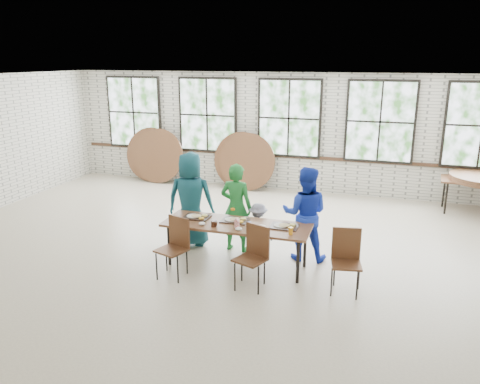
# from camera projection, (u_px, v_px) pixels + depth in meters

# --- Properties ---
(room) EXTENTS (12.00, 12.00, 12.00)m
(room) POSITION_uv_depth(u_px,v_px,m) (289.00, 120.00, 11.75)
(room) COLOR beige
(room) RESTS_ON ground
(dining_table) EXTENTS (2.41, 0.83, 0.74)m
(dining_table) POSITION_uv_depth(u_px,v_px,m) (237.00, 227.00, 7.60)
(dining_table) COLOR brown
(dining_table) RESTS_ON ground
(chair_near_left) EXTENTS (0.53, 0.52, 0.95)m
(chair_near_left) POSITION_uv_depth(u_px,v_px,m) (175.00, 242.00, 7.32)
(chair_near_left) COLOR #55321C
(chair_near_left) RESTS_ON ground
(chair_near_right) EXTENTS (0.54, 0.53, 0.95)m
(chair_near_right) POSITION_uv_depth(u_px,v_px,m) (254.00, 251.00, 6.97)
(chair_near_right) COLOR #55321C
(chair_near_right) RESTS_ON ground
(chair_spare) EXTENTS (0.49, 0.48, 0.95)m
(chair_spare) POSITION_uv_depth(u_px,v_px,m) (346.00, 255.00, 6.84)
(chair_spare) COLOR #55321C
(chair_spare) RESTS_ON ground
(adult_teal) EXTENTS (0.94, 0.71, 1.74)m
(adult_teal) POSITION_uv_depth(u_px,v_px,m) (191.00, 199.00, 8.47)
(adult_teal) COLOR #1A5064
(adult_teal) RESTS_ON ground
(adult_green) EXTENTS (0.60, 0.41, 1.59)m
(adult_green) POSITION_uv_depth(u_px,v_px,m) (236.00, 208.00, 8.23)
(adult_green) COLOR #217C32
(adult_green) RESTS_ON ground
(toddler) EXTENTS (0.67, 0.54, 0.91)m
(toddler) POSITION_uv_depth(u_px,v_px,m) (258.00, 228.00, 8.21)
(toddler) COLOR #13173B
(toddler) RESTS_ON ground
(adult_blue) EXTENTS (0.84, 0.68, 1.61)m
(adult_blue) POSITION_uv_depth(u_px,v_px,m) (305.00, 214.00, 7.87)
(adult_blue) COLOR blue
(adult_blue) RESTS_ON ground
(tabletop_clutter) EXTENTS (1.95, 0.63, 0.11)m
(tabletop_clutter) POSITION_uv_depth(u_px,v_px,m) (241.00, 224.00, 7.51)
(tabletop_clutter) COLOR black
(tabletop_clutter) RESTS_ON dining_table
(round_tops_leaning) EXTENTS (4.33, 0.44, 1.49)m
(round_tops_leaning) POSITION_uv_depth(u_px,v_px,m) (198.00, 158.00, 12.57)
(round_tops_leaning) COLOR brown
(round_tops_leaning) RESTS_ON ground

